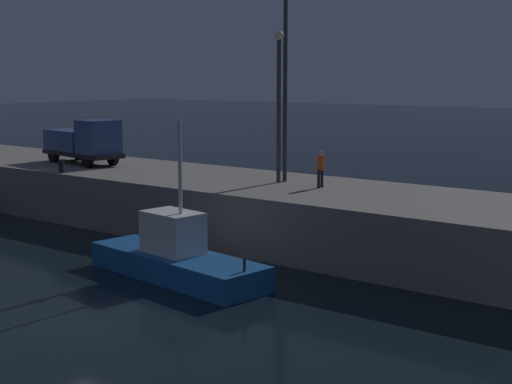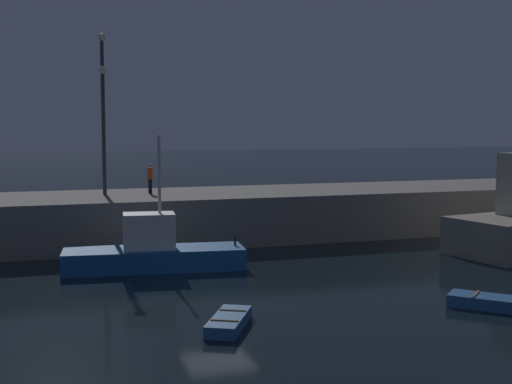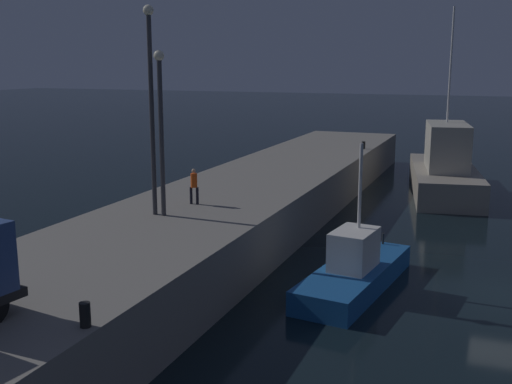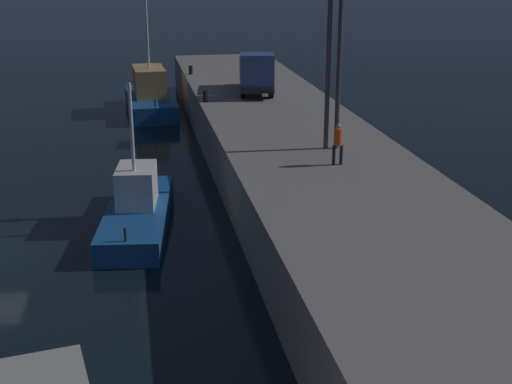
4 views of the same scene
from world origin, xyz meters
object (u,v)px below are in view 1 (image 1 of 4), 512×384
Objects in this scene: fishing_trawler_red at (176,258)px; lamp_post_east at (285,73)px; dockworker at (320,167)px; bollard_central at (62,167)px; utility_truck at (84,142)px; lamp_post_west at (279,93)px.

fishing_trawler_red is 11.08m from lamp_post_east.
dockworker reaches higher than bollard_central.
bollard_central is at bearing -157.85° from lamp_post_east.
fishing_trawler_red is 12.86m from bollard_central.
utility_truck is 3.56× the size of dockworker.
lamp_post_east reaches higher than dockworker.
dockworker is at bearing 1.56° from utility_truck.
lamp_post_west reaches higher than fishing_trawler_red.
lamp_post_west is 4.18× the size of dockworker.
fishing_trawler_red is 1.17× the size of lamp_post_west.
dockworker is at bearing 15.78° from bollard_central.
lamp_post_east is at bearing 164.51° from dockworker.
lamp_post_east is 4.82m from dockworker.
dockworker is 13.81m from bollard_central.
utility_truck is at bearing -178.44° from dockworker.
lamp_post_west is 1.17× the size of utility_truck.
lamp_post_west is 0.79× the size of lamp_post_east.
lamp_post_east reaches higher than lamp_post_west.
lamp_post_west is at bearing 174.91° from dockworker.
fishing_trawler_red is 0.93× the size of lamp_post_east.
lamp_post_west is 12.14m from bollard_central.
bollard_central is (-13.28, -3.75, -0.63)m from dockworker.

